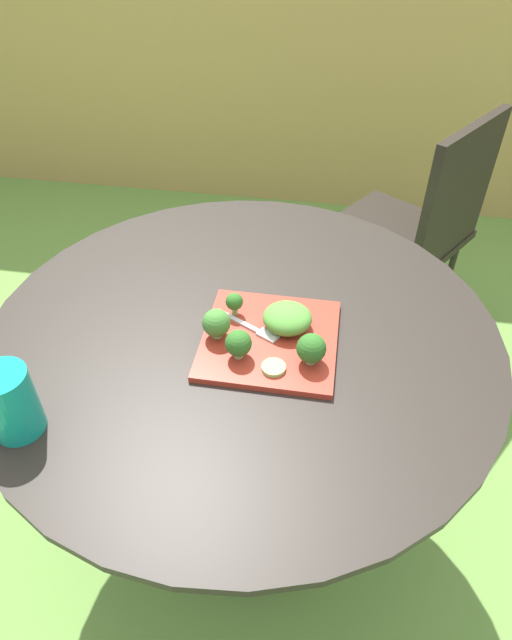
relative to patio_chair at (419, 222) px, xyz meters
The scene contains 13 objects.
ground_plane 1.11m from the patio_chair, 117.48° to the right, with size 12.00×12.00×0.00m, color #669342.
bamboo_fence 1.19m from the patio_chair, 113.09° to the left, with size 8.00×0.08×1.63m, color #A8894C.
patio_table 0.98m from the patio_chair, 117.48° to the right, with size 1.08×1.08×0.75m.
patio_chair is the anchor object (origin of this frame).
salad_plate 1.01m from the patio_chair, 113.33° to the right, with size 0.27×0.27×0.01m, color #AD3323.
drinking_glass 1.45m from the patio_chair, 123.51° to the right, with size 0.09×0.09×0.13m.
fork 1.01m from the patio_chair, 115.88° to the right, with size 0.14×0.09×0.00m.
lettuce_mound 0.98m from the patio_chair, 112.46° to the right, with size 0.10×0.10×0.05m, color #519338.
broccoli_floret_0 1.01m from the patio_chair, 119.26° to the right, with size 0.04×0.04×0.05m.
broccoli_floret_1 1.10m from the patio_chair, 114.50° to the right, with size 0.05×0.05×0.06m.
broccoli_floret_2 1.04m from the patio_chair, 107.52° to the right, with size 0.06×0.06×0.06m.
broccoli_floret_3 1.08m from the patio_chair, 118.31° to the right, with size 0.06×0.06×0.06m.
cucumber_slice_0 1.09m from the patio_chair, 110.46° to the right, with size 0.05×0.05×0.01m, color #8EB766.
Camera 1 is at (0.17, -0.83, 1.52)m, focal length 30.65 mm.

